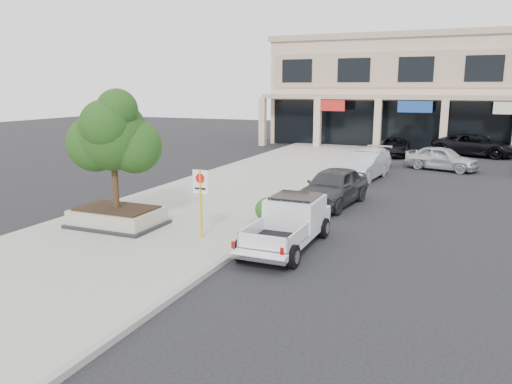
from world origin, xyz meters
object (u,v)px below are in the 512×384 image
planter (117,217)px  planter_tree (118,135)px  curb_car_d (394,147)px  curb_car_b (364,166)px  lot_car_d (475,145)px  curb_car_a (333,187)px  lot_car_a (442,158)px  no_parking_sign (201,194)px  curb_car_c (371,159)px  pickup_truck (286,224)px

planter → planter_tree: bearing=49.0°
planter → curb_car_d: bearing=75.4°
curb_car_b → lot_car_d: size_ratio=0.76×
curb_car_a → lot_car_a: size_ratio=1.09×
planter_tree → no_parking_sign: (3.41, -0.30, -1.78)m
curb_car_a → curb_car_b: 6.77m
curb_car_c → no_parking_sign: bearing=-93.5°
planter_tree → lot_car_d: size_ratio=0.67×
curb_car_a → lot_car_d: bearing=81.2°
planter_tree → pickup_truck: size_ratio=0.81×
pickup_truck → curb_car_d: bearing=90.2°
curb_car_a → lot_car_d: size_ratio=0.80×
curb_car_b → curb_car_d: size_ratio=0.93×
curb_car_c → planter: bearing=-104.7°
pickup_truck → lot_car_d: size_ratio=0.83×
curb_car_b → curb_car_c: bearing=102.0°
pickup_truck → curb_car_c: bearing=91.6°
no_parking_sign → curb_car_a: size_ratio=0.48×
planter → curb_car_a: (6.19, 6.83, 0.34)m
curb_car_b → curb_car_d: curb_car_b is taller
curb_car_b → pickup_truck: bearing=-82.1°
planter_tree → lot_car_d: 29.09m
no_parking_sign → pickup_truck: size_ratio=0.46×
planter_tree → lot_car_a: size_ratio=0.91×
no_parking_sign → curb_car_d: (2.83, 24.63, -0.96)m
lot_car_d → lot_car_a: bearing=179.4°
curb_car_d → planter_tree: bearing=-109.1°
no_parking_sign → curb_car_c: size_ratio=0.50×
planter → curb_car_c: (5.95, 17.28, 0.20)m
planter → curb_car_c: size_ratio=0.69×
planter_tree → curb_car_c: 18.29m
planter → curb_car_a: size_ratio=0.67×
planter_tree → lot_car_a: planter_tree is taller
lot_car_a → no_parking_sign: bearing=178.7°
curb_car_a → lot_car_a: (3.87, 11.93, -0.07)m
planter_tree → curb_car_b: 15.00m
curb_car_c → lot_car_a: size_ratio=1.05×
curb_car_b → planter_tree: bearing=-107.0°
pickup_truck → curb_car_a: (-0.14, 6.46, 0.04)m
curb_car_a → planter_tree: bearing=-124.7°
planter_tree → curb_car_a: bearing=47.8°
no_parking_sign → pickup_truck: (2.79, 0.52, -0.85)m
pickup_truck → curb_car_a: 6.46m
planter → lot_car_a: size_ratio=0.73×
planter_tree → lot_car_a: 21.26m
planter → curb_car_a: bearing=47.8°
planter_tree → curb_car_b: planter_tree is taller
planter → planter_tree: size_ratio=0.80×
pickup_truck → lot_car_a: (3.73, 18.38, -0.03)m
lot_car_a → lot_car_d: lot_car_d is taller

